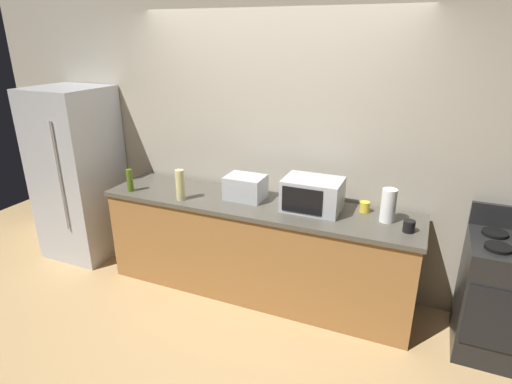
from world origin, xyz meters
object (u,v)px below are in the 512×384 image
mug_black (409,226)px  bottle_olive_oil (130,180)px  mug_yellow (365,207)px  microwave (312,194)px  toaster_oven (245,187)px  paper_towel_roll (388,205)px  bottle_vinegar (180,185)px  refrigerator (78,174)px  stove_range (504,298)px

mug_black → bottle_olive_oil: bearing=-177.2°
mug_yellow → mug_black: mug_black is taller
microwave → toaster_oven: (-0.62, 0.01, -0.03)m
mug_yellow → mug_black: (0.37, -0.25, 0.00)m
paper_towel_roll → bottle_olive_oil: size_ratio=1.26×
toaster_oven → bottle_olive_oil: size_ratio=1.59×
microwave → mug_black: microwave is taller
bottle_vinegar → bottle_olive_oil: size_ratio=1.30×
mug_yellow → toaster_oven: bearing=-173.9°
refrigerator → stove_range: size_ratio=1.67×
bottle_olive_oil → mug_black: bottle_olive_oil is taller
toaster_oven → paper_towel_roll: 1.23m
bottle_vinegar → mug_black: (1.92, 0.12, -0.09)m
stove_range → mug_yellow: 1.20m
toaster_oven → mug_yellow: toaster_oven is taller
microwave → mug_yellow: (0.42, 0.12, -0.09)m
paper_towel_roll → refrigerator: bearing=-179.1°
stove_range → mug_yellow: (-1.09, 0.17, 0.48)m
paper_towel_roll → bottle_olive_oil: bearing=-173.8°
stove_range → mug_black: 0.87m
refrigerator → paper_towel_roll: refrigerator is taller
bottle_olive_oil → stove_range: bearing=3.6°
bottle_vinegar → paper_towel_roll: bearing=8.0°
stove_range → bottle_vinegar: 2.72m
stove_range → mug_black: bearing=-173.9°
toaster_oven → microwave: bearing=-1.1°
microwave → bottle_vinegar: size_ratio=1.73×
bottle_olive_oil → microwave: bearing=8.3°
bottle_olive_oil → mug_yellow: bearing=10.0°
refrigerator → mug_yellow: bearing=3.3°
microwave → bottle_olive_oil: microwave is taller
bottle_vinegar → bottle_olive_oil: 0.55m
refrigerator → paper_towel_roll: 3.16m
refrigerator → stove_range: refrigerator is taller
paper_towel_roll → mug_black: bearing=-36.4°
toaster_oven → mug_black: size_ratio=3.79×
bottle_vinegar → mug_black: size_ratio=3.09×
mug_yellow → bottle_olive_oil: bearing=-170.0°
refrigerator → mug_black: refrigerator is taller
stove_range → bottle_vinegar: bottle_vinegar is taller
microwave → mug_black: bearing=-9.1°
paper_towel_roll → mug_yellow: paper_towel_roll is taller
paper_towel_roll → mug_yellow: 0.25m
microwave → mug_yellow: microwave is taller
paper_towel_roll → bottle_olive_oil: 2.32m
microwave → paper_towel_roll: same height
toaster_oven → mug_yellow: (1.04, 0.11, -0.06)m
microwave → mug_yellow: size_ratio=5.41×
microwave → bottle_vinegar: bearing=-167.9°
bottle_vinegar → refrigerator: bearing=172.1°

